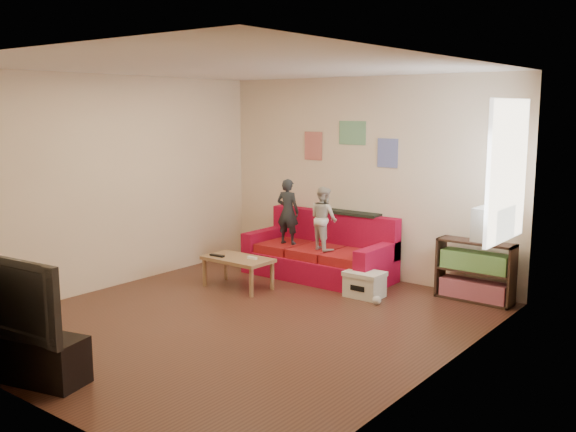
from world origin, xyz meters
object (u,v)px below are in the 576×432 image
Objects in this scene: child_b at (324,218)px; television at (24,295)px; tv_stand at (28,356)px; file_box at (365,284)px; sofa at (321,255)px; child_a at (288,212)px; coffee_table at (238,262)px; bookshelf at (475,274)px.

child_b is 4.16m from television.
child_b is 4.20m from tv_stand.
tv_stand is at bearing -104.76° from file_box.
file_box is at bearing 69.54° from television.
television reaches higher than file_box.
file_box is at bearing -26.18° from sofa.
child_a is (-0.45, -0.17, 0.58)m from sofa.
coffee_table is (-0.66, -0.97, -0.50)m from child_b.
child_b is 0.78× the size of tv_stand.
child_a is 1.98× the size of file_box.
child_a is 0.60m from child_b.
tv_stand is at bearing -81.48° from coffee_table.
child_a is 0.99× the size of bookshelf.
sofa is at bearing 153.82° from file_box.
tv_stand is at bearing -5.70° from television.
child_b is 0.92× the size of bookshelf.
television is (-0.03, -4.32, 0.45)m from sofa.
child_a is at bearing 167.69° from file_box.
sofa reaches higher than tv_stand.
bookshelf is at bearing 178.94° from child_a.
bookshelf is 1.99× the size of file_box.
coffee_table is at bearing -156.13° from file_box.
sofa is at bearing 83.87° from television.
television is (-2.14, -4.50, 0.42)m from bookshelf.
child_a is 4.17m from television.
child_b reaches higher than bookshelf.
coffee_table is at bearing 83.95° from tv_stand.
bookshelf is (2.10, 0.18, 0.03)m from sofa.
tv_stand is at bearing 110.08° from child_b.
child_b is 1.27m from coffee_table.
coffee_table is at bearing -153.14° from bookshelf.
child_a is 1.07× the size of child_b.
child_a is 0.84× the size of tv_stand.
child_b is at bearing 72.95° from tv_stand.
television reaches higher than bookshelf.
coffee_table is 1.64m from file_box.
child_a is at bearing 81.21° from tv_stand.
television is at bearing -104.76° from file_box.
sofa is at bearing -26.24° from child_b.
coffee_table is at bearing -114.06° from sofa.
file_box is 0.43× the size of tv_stand.
child_b reaches higher than tv_stand.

